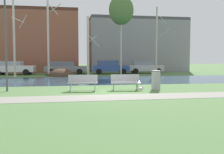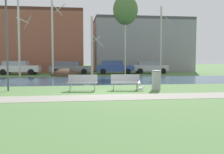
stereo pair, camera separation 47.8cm
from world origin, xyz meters
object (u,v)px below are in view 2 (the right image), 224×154
(streetlamp, at_px, (6,17))
(parked_wagon_fourth_silver, at_px, (149,67))
(trash_bin, at_px, (156,80))
(seagull, at_px, (141,88))
(bench_right, at_px, (125,82))
(parked_van_nearest_white, at_px, (18,67))
(parked_sedan_second_grey, at_px, (70,67))
(bench_left, at_px, (83,82))
(parked_hatch_third_blue, at_px, (114,67))

(streetlamp, relative_size, parked_wagon_fourth_silver, 1.45)
(trash_bin, xyz_separation_m, seagull, (-0.95, -0.26, -0.44))
(bench_right, distance_m, parked_van_nearest_white, 17.97)
(parked_wagon_fourth_silver, bearing_deg, bench_right, -110.65)
(parked_van_nearest_white, distance_m, parked_sedan_second_grey, 5.59)
(bench_left, relative_size, streetlamp, 0.27)
(parked_van_nearest_white, bearing_deg, bench_right, -59.93)
(bench_left, distance_m, streetlamp, 5.35)
(streetlamp, height_order, parked_van_nearest_white, streetlamp)
(seagull, bearing_deg, parked_van_nearest_white, 121.42)
(bench_left, relative_size, parked_sedan_second_grey, 0.35)
(bench_left, height_order, seagull, bench_left)
(bench_left, height_order, trash_bin, trash_bin)
(parked_wagon_fourth_silver, bearing_deg, streetlamp, -128.89)
(trash_bin, distance_m, streetlamp, 8.80)
(seagull, bearing_deg, parked_wagon_fourth_silver, 72.31)
(trash_bin, bearing_deg, parked_sedan_second_grey, 107.79)
(trash_bin, bearing_deg, streetlamp, 175.00)
(bench_right, xyz_separation_m, parked_van_nearest_white, (-9.00, 15.55, 0.32))
(bench_right, distance_m, parked_sedan_second_grey, 16.17)
(trash_bin, bearing_deg, bench_left, 177.37)
(seagull, xyz_separation_m, parked_wagon_fourth_silver, (5.18, 16.22, 0.65))
(parked_wagon_fourth_silver, bearing_deg, parked_van_nearest_white, -179.12)
(parked_wagon_fourth_silver, bearing_deg, trash_bin, -104.84)
(bench_left, height_order, parked_sedan_second_grey, parked_sedan_second_grey)
(bench_left, distance_m, parked_sedan_second_grey, 15.84)
(bench_right, xyz_separation_m, parked_sedan_second_grey, (-3.41, 15.80, 0.30))
(parked_van_nearest_white, bearing_deg, streetlamp, -80.04)
(streetlamp, distance_m, parked_hatch_third_blue, 17.18)
(parked_wagon_fourth_silver, bearing_deg, parked_hatch_third_blue, -174.97)
(parked_van_nearest_white, distance_m, parked_hatch_third_blue, 10.64)
(bench_right, distance_m, trash_bin, 1.73)
(parked_sedan_second_grey, bearing_deg, bench_right, -77.81)
(seagull, relative_size, streetlamp, 0.07)
(parked_hatch_third_blue, height_order, parked_wagon_fourth_silver, parked_hatch_third_blue)
(bench_right, height_order, parked_sedan_second_grey, parked_sedan_second_grey)
(bench_right, relative_size, trash_bin, 1.51)
(bench_right, distance_m, streetlamp, 7.28)
(streetlamp, bearing_deg, parked_van_nearest_white, 99.96)
(parked_van_nearest_white, bearing_deg, seagull, -58.58)
(trash_bin, distance_m, parked_wagon_fourth_silver, 16.51)
(parked_van_nearest_white, height_order, parked_hatch_third_blue, parked_hatch_third_blue)
(seagull, xyz_separation_m, parked_sedan_second_grey, (-4.18, 16.25, 0.64))
(bench_right, height_order, streetlamp, streetlamp)
(parked_hatch_third_blue, bearing_deg, trash_bin, -89.70)
(parked_van_nearest_white, relative_size, parked_hatch_third_blue, 1.06)
(bench_left, relative_size, parked_wagon_fourth_silver, 0.39)
(bench_right, bearing_deg, trash_bin, -6.23)
(bench_right, height_order, parked_wagon_fourth_silver, parked_wagon_fourth_silver)
(trash_bin, height_order, streetlamp, streetlamp)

